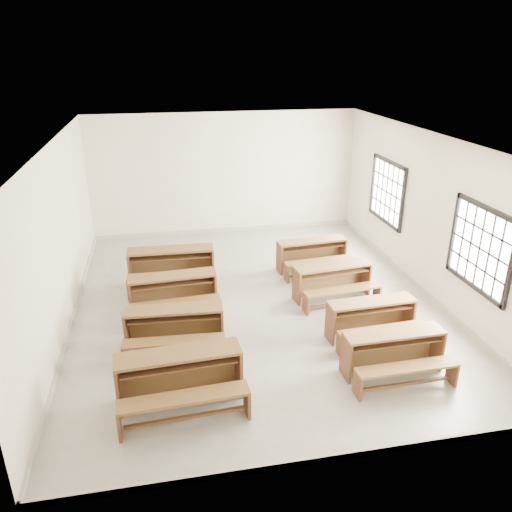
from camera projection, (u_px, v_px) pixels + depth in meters
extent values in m
plane|color=gray|center=(256.00, 302.00, 9.92)|extent=(8.50, 8.50, 0.00)
cube|color=silver|center=(256.00, 141.00, 8.70)|extent=(7.00, 8.50, 0.05)
cube|color=beige|center=(225.00, 174.00, 13.13)|extent=(7.00, 0.05, 3.20)
cube|color=beige|center=(330.00, 351.00, 5.48)|extent=(7.00, 0.05, 3.20)
cube|color=beige|center=(61.00, 239.00, 8.69)|extent=(0.05, 8.50, 3.20)
cube|color=beige|center=(427.00, 215.00, 9.93)|extent=(0.05, 8.50, 3.20)
cube|color=gray|center=(226.00, 230.00, 13.73)|extent=(7.00, 0.04, 0.10)
cube|color=gray|center=(323.00, 459.00, 6.08)|extent=(7.00, 0.04, 0.10)
cube|color=gray|center=(73.00, 317.00, 9.28)|extent=(0.04, 8.50, 0.10)
cube|color=gray|center=(417.00, 285.00, 10.53)|extent=(0.04, 8.50, 0.10)
cube|color=white|center=(481.00, 248.00, 8.30)|extent=(0.02, 1.50, 1.30)
cube|color=black|center=(488.00, 209.00, 8.03)|extent=(0.06, 1.62, 0.08)
cube|color=black|center=(473.00, 286.00, 8.56)|extent=(0.06, 1.62, 0.08)
cube|color=black|center=(511.00, 267.00, 7.58)|extent=(0.06, 0.08, 1.46)
cube|color=black|center=(454.00, 232.00, 9.01)|extent=(0.06, 0.08, 1.46)
cube|color=white|center=(388.00, 192.00, 11.55)|extent=(0.02, 1.50, 1.30)
cube|color=black|center=(390.00, 162.00, 11.28)|extent=(0.06, 1.62, 0.08)
cube|color=black|center=(384.00, 220.00, 11.82)|extent=(0.06, 1.62, 0.08)
cube|color=black|center=(403.00, 201.00, 10.84)|extent=(0.06, 0.08, 1.46)
cube|color=black|center=(373.00, 183.00, 12.27)|extent=(0.06, 0.08, 1.46)
cube|color=brown|center=(178.00, 354.00, 6.90)|extent=(1.77, 0.54, 0.04)
cube|color=brown|center=(178.00, 370.00, 7.23)|extent=(1.75, 0.14, 0.74)
cube|color=#582E1E|center=(118.00, 387.00, 6.86)|extent=(0.07, 0.44, 0.74)
cube|color=#582E1E|center=(239.00, 369.00, 7.25)|extent=(0.07, 0.44, 0.74)
cube|color=#582E1E|center=(179.00, 364.00, 6.94)|extent=(1.63, 0.42, 0.02)
cube|color=brown|center=(184.00, 398.00, 6.55)|extent=(1.76, 0.40, 0.04)
cube|color=#582E1E|center=(119.00, 423.00, 6.44)|extent=(0.06, 0.31, 0.41)
cube|color=#582E1E|center=(247.00, 401.00, 6.83)|extent=(0.06, 0.31, 0.41)
cube|color=#582E1E|center=(185.00, 417.00, 6.67)|extent=(1.62, 0.15, 0.04)
cube|color=brown|center=(173.00, 309.00, 8.20)|extent=(1.64, 0.50, 0.04)
cube|color=brown|center=(175.00, 323.00, 8.51)|extent=(1.62, 0.14, 0.69)
cube|color=#582E1E|center=(127.00, 332.00, 8.25)|extent=(0.07, 0.41, 0.69)
cube|color=#582E1E|center=(222.00, 325.00, 8.44)|extent=(0.07, 0.41, 0.69)
cube|color=#582E1E|center=(174.00, 317.00, 8.24)|extent=(1.51, 0.40, 0.02)
cube|color=brown|center=(174.00, 341.00, 7.87)|extent=(1.63, 0.38, 0.04)
cube|color=#582E1E|center=(124.00, 356.00, 7.85)|extent=(0.06, 0.29, 0.38)
cube|color=#582E1E|center=(224.00, 349.00, 8.04)|extent=(0.06, 0.29, 0.38)
cube|color=#582E1E|center=(175.00, 357.00, 7.98)|extent=(1.50, 0.14, 0.04)
cube|color=brown|center=(172.00, 276.00, 9.37)|extent=(1.66, 0.51, 0.04)
cube|color=brown|center=(172.00, 289.00, 9.68)|extent=(1.64, 0.14, 0.70)
cube|color=#582E1E|center=(130.00, 298.00, 9.33)|extent=(0.07, 0.41, 0.70)
cube|color=#582E1E|center=(214.00, 289.00, 9.70)|extent=(0.07, 0.41, 0.70)
cube|color=#582E1E|center=(172.00, 283.00, 9.41)|extent=(1.54, 0.40, 0.02)
cube|color=brown|center=(176.00, 303.00, 9.04)|extent=(1.66, 0.39, 0.04)
cube|color=#582E1E|center=(132.00, 319.00, 8.94)|extent=(0.06, 0.29, 0.39)
cube|color=#582E1E|center=(219.00, 308.00, 9.31)|extent=(0.06, 0.29, 0.39)
cube|color=#582E1E|center=(177.00, 317.00, 9.16)|extent=(1.52, 0.15, 0.04)
cube|color=brown|center=(170.00, 250.00, 10.43)|extent=(1.80, 0.50, 0.04)
cube|color=brown|center=(172.00, 263.00, 10.77)|extent=(1.78, 0.10, 0.76)
cube|color=#582E1E|center=(130.00, 270.00, 10.46)|extent=(0.06, 0.45, 0.76)
cube|color=#582E1E|center=(213.00, 264.00, 10.71)|extent=(0.06, 0.45, 0.76)
cube|color=#582E1E|center=(171.00, 257.00, 10.47)|extent=(1.66, 0.39, 0.02)
cube|color=brown|center=(172.00, 275.00, 10.06)|extent=(1.79, 0.37, 0.04)
cube|color=#582E1E|center=(129.00, 288.00, 10.02)|extent=(0.05, 0.31, 0.42)
cube|color=#582E1E|center=(215.00, 282.00, 10.28)|extent=(0.05, 0.31, 0.42)
cube|color=#582E1E|center=(173.00, 290.00, 10.19)|extent=(1.65, 0.11, 0.04)
cube|color=brown|center=(394.00, 333.00, 7.57)|extent=(1.56, 0.42, 0.04)
cube|color=brown|center=(387.00, 346.00, 7.86)|extent=(1.56, 0.07, 0.66)
cube|color=#582E1E|center=(346.00, 358.00, 7.56)|extent=(0.05, 0.39, 0.66)
cube|color=#582E1E|center=(437.00, 347.00, 7.85)|extent=(0.05, 0.39, 0.66)
cube|color=#582E1E|center=(394.00, 341.00, 7.60)|extent=(1.45, 0.32, 0.02)
cube|color=brown|center=(407.00, 367.00, 7.25)|extent=(1.56, 0.30, 0.04)
cube|color=#582E1E|center=(357.00, 386.00, 7.18)|extent=(0.04, 0.27, 0.37)
cube|color=#582E1E|center=(452.00, 372.00, 7.48)|extent=(0.04, 0.27, 0.37)
cube|color=#582E1E|center=(405.00, 384.00, 7.36)|extent=(1.44, 0.07, 0.04)
cube|color=brown|center=(372.00, 302.00, 8.54)|extent=(1.54, 0.45, 0.04)
cube|color=brown|center=(366.00, 314.00, 8.82)|extent=(1.52, 0.11, 0.65)
cube|color=#582E1E|center=(330.00, 324.00, 8.50)|extent=(0.06, 0.38, 0.65)
cube|color=#582E1E|center=(409.00, 314.00, 8.83)|extent=(0.06, 0.38, 0.65)
cube|color=#582E1E|center=(372.00, 309.00, 8.57)|extent=(1.42, 0.35, 0.02)
cube|color=brown|center=(383.00, 330.00, 8.23)|extent=(1.53, 0.34, 0.04)
cube|color=#582E1E|center=(340.00, 346.00, 8.14)|extent=(0.05, 0.27, 0.36)
cube|color=#582E1E|center=(422.00, 334.00, 8.47)|extent=(0.05, 0.27, 0.36)
cube|color=#582E1E|center=(381.00, 345.00, 8.34)|extent=(1.41, 0.11, 0.04)
cube|color=brown|center=(333.00, 266.00, 9.89)|extent=(1.59, 0.56, 0.04)
cube|color=brown|center=(328.00, 278.00, 10.18)|extent=(1.56, 0.21, 0.66)
cube|color=#582E1E|center=(297.00, 287.00, 9.82)|extent=(0.08, 0.39, 0.66)
cube|color=#582E1E|center=(366.00, 277.00, 10.24)|extent=(0.08, 0.39, 0.66)
cube|color=#582E1E|center=(333.00, 273.00, 9.93)|extent=(1.47, 0.45, 0.02)
cube|color=brown|center=(343.00, 289.00, 9.58)|extent=(1.58, 0.44, 0.04)
cube|color=#582E1E|center=(306.00, 304.00, 9.45)|extent=(0.07, 0.28, 0.37)
cube|color=#582E1E|center=(377.00, 293.00, 9.87)|extent=(0.07, 0.28, 0.37)
cube|color=#582E1E|center=(342.00, 303.00, 9.70)|extent=(1.44, 0.21, 0.04)
cube|color=brown|center=(312.00, 241.00, 11.18)|extent=(1.59, 0.52, 0.04)
cube|color=brown|center=(309.00, 252.00, 11.47)|extent=(1.56, 0.17, 0.66)
cube|color=#582E1E|center=(280.00, 259.00, 11.12)|extent=(0.07, 0.39, 0.66)
cube|color=#582E1E|center=(342.00, 252.00, 11.51)|extent=(0.07, 0.39, 0.66)
cube|color=#582E1E|center=(312.00, 247.00, 11.22)|extent=(1.47, 0.41, 0.02)
cube|color=brown|center=(320.00, 261.00, 10.87)|extent=(1.58, 0.40, 0.04)
cube|color=#582E1E|center=(286.00, 273.00, 10.75)|extent=(0.06, 0.28, 0.37)
cube|color=#582E1E|center=(351.00, 265.00, 11.14)|extent=(0.06, 0.28, 0.37)
cube|color=#582E1E|center=(319.00, 273.00, 10.98)|extent=(1.45, 0.17, 0.04)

